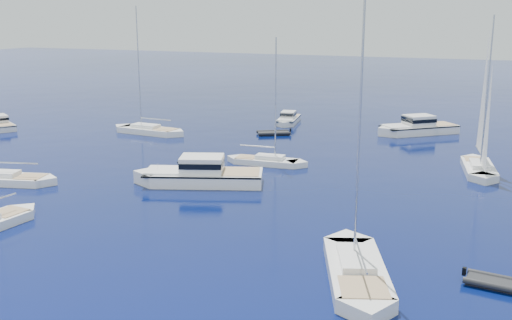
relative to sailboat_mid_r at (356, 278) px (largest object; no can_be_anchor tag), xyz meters
The scene contains 10 objects.
motor_cruiser_centre 22.06m from the sailboat_mid_r, 142.96° to the left, with size 3.74×12.23×3.21m, color white, non-canonical shape.
motor_cruiser_distant 44.82m from the sailboat_mid_r, 95.22° to the left, with size 3.50×11.43×3.00m, color silver, non-canonical shape.
motor_cruiser_horizon 49.98m from the sailboat_mid_r, 115.58° to the left, with size 2.44×7.99×2.10m, color silver, non-canonical shape.
sailboat_mid_r is the anchor object (origin of this frame).
sailboat_mid_l 34.07m from the sailboat_mid_r, 169.09° to the left, with size 2.67×10.27×15.10m, color white, non-canonical shape.
sailboat_centre 26.86m from the sailboat_mid_r, 124.01° to the left, with size 2.29×8.79×12.93m, color silver, non-canonical shape.
sailboat_sails_r 28.07m from the sailboat_mid_r, 80.80° to the left, with size 2.66×10.25×15.07m, color silver, non-canonical shape.
sailboat_far_l 46.77m from the sailboat_mid_r, 138.44° to the left, with size 2.87×11.02×16.20m, color white, non-canonical shape.
tender_grey_near 7.62m from the sailboat_mid_r, 15.25° to the left, with size 1.99×3.62×0.95m, color black, non-canonical shape.
tender_grey_far 41.86m from the sailboat_mid_r, 118.94° to the left, with size 2.29×4.29×0.95m, color black, non-canonical shape.
Camera 1 is at (17.82, -19.70, 14.32)m, focal length 41.65 mm.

